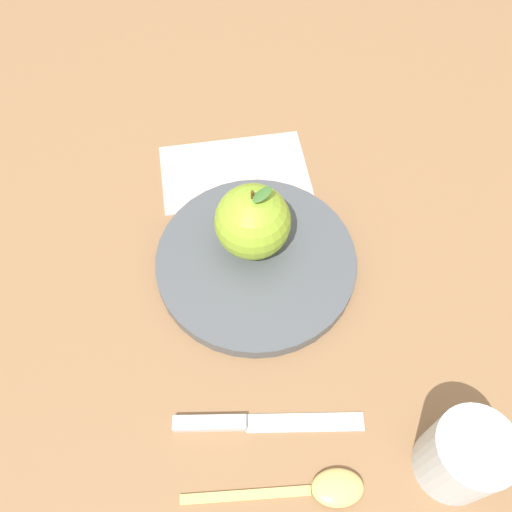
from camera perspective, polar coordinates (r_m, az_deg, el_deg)
name	(u,v)px	position (r m, az deg, el deg)	size (l,w,h in m)	color
ground_plane	(260,298)	(0.60, 0.39, -4.39)	(2.40, 2.40, 0.00)	olive
dinner_plate	(256,261)	(0.62, 0.00, -0.51)	(0.23, 0.23, 0.02)	#4C5156
apple	(253,222)	(0.59, -0.35, 3.62)	(0.08, 0.08, 0.10)	#8CB22D
cup	(465,455)	(0.53, 21.05, -18.92)	(0.07, 0.07, 0.08)	silver
knife	(251,423)	(0.55, -0.57, -17.10)	(0.18, 0.06, 0.01)	silver
spoon	(318,489)	(0.54, 6.50, -23.14)	(0.17, 0.07, 0.01)	#D8B766
linen_napkin	(234,171)	(0.70, -2.28, 8.90)	(0.11, 0.19, 0.00)	beige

